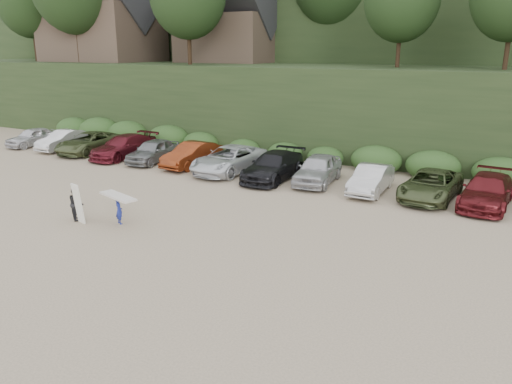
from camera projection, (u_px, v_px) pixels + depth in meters
The scene contains 5 objects.
ground at pixel (180, 235), 20.17m from camera, with size 120.00×120.00×0.00m, color tan.
hillside_backdrop at pixel (398, 4), 47.57m from camera, with size 90.00×41.50×28.00m.
parked_cars at pixel (249, 162), 29.48m from camera, with size 39.95×5.87×1.60m.
child_surfer at pixel (119, 204), 21.21m from camera, with size 2.20×1.18×1.27m.
adult_surfer at pixel (76, 203), 21.72m from camera, with size 1.19×0.93×1.76m.
Camera 1 is at (11.64, -15.19, 7.31)m, focal length 35.00 mm.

